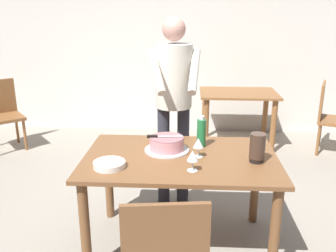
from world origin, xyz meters
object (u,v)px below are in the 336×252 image
object	(u,v)px
plate_stack	(109,164)
background_chair_1	(2,112)
wine_glass_far	(198,144)
hurricane_lamp	(257,148)
background_chair_0	(331,116)
main_dining_table	(180,171)
water_bottle	(201,132)
person_cutting_cake	(174,93)
wine_glass_near	(193,156)
cake_knife	(157,136)
background_table	(238,104)
cake_on_platter	(167,144)

from	to	relation	value
plate_stack	background_chair_1	bearing A→B (deg)	130.58
wine_glass_far	hurricane_lamp	bearing A→B (deg)	-8.96
plate_stack	background_chair_0	world-z (taller)	background_chair_0
main_dining_table	plate_stack	distance (m)	0.55
plate_stack	background_chair_0	bearing A→B (deg)	44.73
water_bottle	background_chair_0	bearing A→B (deg)	47.82
plate_stack	person_cutting_cake	distance (m)	1.02
wine_glass_near	background_chair_0	bearing A→B (deg)	52.91
person_cutting_cake	wine_glass_near	bearing A→B (deg)	-79.60
person_cutting_cake	background_chair_1	size ratio (longest dim) A/B	1.91
water_bottle	hurricane_lamp	xyz separation A→B (m)	(0.38, -0.29, -0.01)
main_dining_table	water_bottle	xyz separation A→B (m)	(0.16, 0.22, 0.23)
person_cutting_cake	main_dining_table	bearing A→B (deg)	-83.03
cake_knife	background_chair_1	bearing A→B (deg)	139.24
plate_stack	wine_glass_far	world-z (taller)	wine_glass_far
cake_knife	wine_glass_near	distance (m)	0.44
water_bottle	hurricane_lamp	world-z (taller)	water_bottle
hurricane_lamp	person_cutting_cake	size ratio (longest dim) A/B	0.12
main_dining_table	background_chair_0	bearing A→B (deg)	48.46
cake_knife	wine_glass_far	bearing A→B (deg)	-19.15
background_chair_0	background_table	bearing A→B (deg)	170.75
main_dining_table	background_table	bearing A→B (deg)	72.90
cake_knife	person_cutting_cake	world-z (taller)	person_cutting_cake
background_chair_1	person_cutting_cake	bearing A→B (deg)	-30.19
water_bottle	background_table	world-z (taller)	water_bottle
cake_knife	hurricane_lamp	world-z (taller)	hurricane_lamp
plate_stack	main_dining_table	bearing A→B (deg)	24.60
wine_glass_far	background_chair_0	size ratio (longest dim) A/B	0.16
background_chair_0	background_chair_1	world-z (taller)	same
plate_stack	wine_glass_near	world-z (taller)	wine_glass_near
wine_glass_near	person_cutting_cake	xyz separation A→B (m)	(-0.17, 0.91, 0.22)
person_cutting_cake	background_chair_0	distance (m)	2.47
background_table	background_chair_1	size ratio (longest dim) A/B	1.11
main_dining_table	person_cutting_cake	size ratio (longest dim) A/B	0.82
wine_glass_far	main_dining_table	bearing A→B (deg)	178.46
wine_glass_near	plate_stack	bearing A→B (deg)	177.42
cake_on_platter	cake_knife	distance (m)	0.10
water_bottle	main_dining_table	bearing A→B (deg)	-125.53
cake_on_platter	background_chair_1	xyz separation A→B (m)	(-2.28, 1.90, -0.31)
cake_knife	cake_on_platter	bearing A→B (deg)	4.47
plate_stack	hurricane_lamp	bearing A→B (deg)	8.48
background_chair_1	hurricane_lamp	bearing A→B (deg)	-35.35
main_dining_table	plate_stack	xyz separation A→B (m)	(-0.48, -0.22, 0.14)
background_table	background_chair_0	world-z (taller)	background_chair_0
background_table	wine_glass_near	bearing A→B (deg)	-103.69
main_dining_table	cake_on_platter	bearing A→B (deg)	134.65
hurricane_lamp	main_dining_table	bearing A→B (deg)	172.78
cake_knife	background_chair_0	distance (m)	2.86
hurricane_lamp	background_chair_1	distance (m)	3.61
water_bottle	background_table	size ratio (longest dim) A/B	0.25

